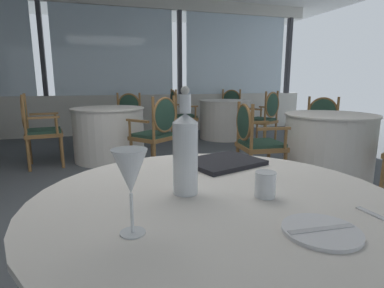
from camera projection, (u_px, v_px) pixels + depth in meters
ground_plane at (154, 217)px, 2.62m from camera, size 15.57×15.57×0.00m
window_wall_far at (116, 80)px, 6.60m from camera, size 9.09×0.14×2.92m
side_plate at (321, 231)px, 0.76m from camera, size 0.19×0.19×0.01m
butter_knife at (321, 229)px, 0.76m from camera, size 0.18×0.03×0.00m
dinner_fork at (384, 219)px, 0.84m from camera, size 0.02×0.17×0.00m
water_bottle at (185, 151)px, 1.01m from camera, size 0.08×0.08×0.36m
wine_glass at (130, 173)px, 0.73m from camera, size 0.09×0.09×0.22m
water_tumbler at (265, 184)px, 1.00m from camera, size 0.07×0.07×0.08m
menu_book at (223, 162)px, 1.40m from camera, size 0.39×0.34×0.02m
background_table_0 at (328, 146)px, 3.63m from camera, size 1.03×1.03×0.77m
dining_chair_0_0 at (323, 124)px, 4.47m from camera, size 0.66×0.64×0.92m
dining_chair_0_1 at (254, 137)px, 3.41m from camera, size 0.51×0.57×0.91m
background_table_1 at (109, 134)px, 4.49m from camera, size 1.04×1.04×0.77m
dining_chair_1_0 at (127, 115)px, 5.37m from camera, size 0.63×0.60×0.94m
dining_chair_1_1 at (36, 125)px, 4.06m from camera, size 0.53×0.58×0.98m
dining_chair_1_2 at (158, 128)px, 3.92m from camera, size 0.66×0.65×0.96m
background_table_3 at (224, 119)px, 6.21m from camera, size 1.02×1.02×0.77m
dining_chair_3_0 at (266, 114)px, 5.53m from camera, size 0.65×0.62×0.97m
dining_chair_3_1 at (231, 107)px, 7.07m from camera, size 0.65×0.63×0.96m
dining_chair_3_2 at (179, 111)px, 5.92m from camera, size 0.48×0.54×1.00m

